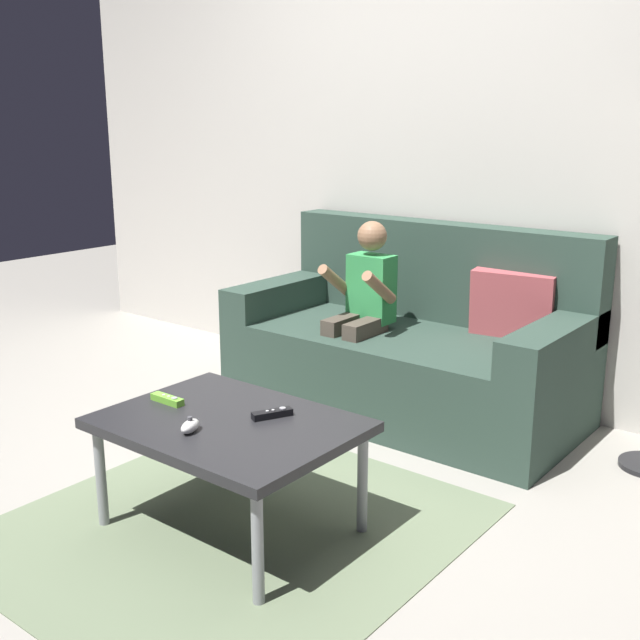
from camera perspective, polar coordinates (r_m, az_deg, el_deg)
ground_plane at (r=3.04m, az=-8.64°, el=-12.40°), size 10.26×10.26×0.00m
wall_back at (r=3.99m, az=8.24°, el=12.72°), size 5.13×0.05×2.50m
couch at (r=3.74m, az=6.75°, el=-2.11°), size 1.65×0.80×0.88m
person_seated_on_couch at (r=3.62m, az=3.04°, el=1.05°), size 0.30×0.37×0.91m
coffee_table at (r=2.63m, az=-6.74°, el=-8.07°), size 0.83×0.62×0.40m
area_rug at (r=2.79m, az=-6.51°, el=-14.91°), size 1.41×1.51×0.01m
game_remote_lime_near_edge at (r=2.80m, az=-11.20°, el=-5.77°), size 0.14×0.04×0.03m
nunchuk_white at (r=2.53m, az=-9.56°, el=-7.73°), size 0.07×0.10×0.05m
game_remote_black_far_corner at (r=2.62m, az=-3.54°, el=-6.92°), size 0.09×0.14×0.03m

